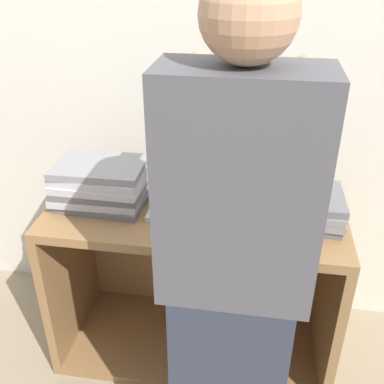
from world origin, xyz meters
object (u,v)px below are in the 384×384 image
(laptop_stack_right, at_px, (295,206))
(laptop_open, at_px, (197,192))
(laptop_stack_left, at_px, (101,184))
(person, at_px, (234,279))

(laptop_stack_right, bearing_deg, laptop_open, 171.99)
(laptop_stack_left, bearing_deg, person, -40.58)
(laptop_stack_left, relative_size, person, 0.22)
(laptop_open, relative_size, person, 0.21)
(laptop_open, height_order, laptop_stack_left, laptop_open)
(laptop_stack_right, bearing_deg, person, -111.69)
(laptop_stack_right, height_order, person, person)
(laptop_open, height_order, laptop_stack_right, laptop_open)
(laptop_stack_left, xyz_separation_m, laptop_stack_right, (0.73, -0.00, -0.03))
(laptop_stack_left, distance_m, laptop_stack_right, 0.73)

